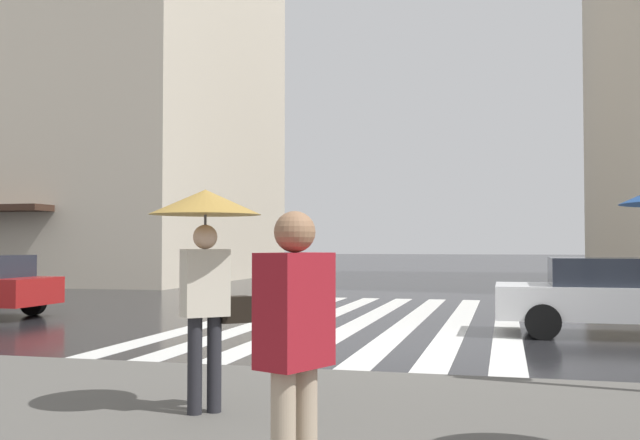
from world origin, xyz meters
The scene contains 5 objects.
ground_plane centered at (0.00, 0.00, 0.00)m, with size 220.00×220.00×0.00m, color black.
zebra_crossing centered at (4.00, 1.91, 0.00)m, with size 13.00×6.50×0.01m.
car_white centered at (2.50, -2.99, 0.76)m, with size 1.85×4.10×1.41m.
pedestrian_with_floral_umbrella centered at (-5.48, 1.54, 1.74)m, with size 1.01×1.01×2.00m.
pedestrian_in_red_jacket centered at (-7.90, 0.01, 1.14)m, with size 0.46×0.38×1.68m.
Camera 1 is at (-11.59, -1.07, 1.65)m, focal length 41.07 mm.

